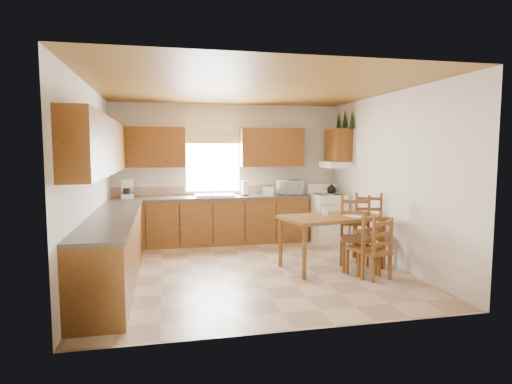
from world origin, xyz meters
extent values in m
plane|color=#9F8268|center=(0.00, 0.00, 0.00)|extent=(4.50, 4.50, 0.00)
plane|color=brown|center=(0.00, 0.00, 2.70)|extent=(4.50, 4.50, 0.00)
plane|color=beige|center=(-2.25, 0.00, 1.35)|extent=(4.50, 4.50, 0.00)
plane|color=beige|center=(2.25, 0.00, 1.35)|extent=(4.50, 4.50, 0.00)
plane|color=beige|center=(0.00, 2.25, 1.35)|extent=(4.50, 4.50, 0.00)
plane|color=beige|center=(0.00, -2.25, 1.35)|extent=(4.50, 4.50, 0.00)
cube|color=brown|center=(-0.38, 1.95, 0.44)|extent=(3.75, 0.60, 0.88)
cube|color=brown|center=(-1.95, -0.15, 0.44)|extent=(0.60, 3.60, 0.88)
cube|color=#4F4842|center=(-0.38, 1.95, 0.90)|extent=(3.75, 0.63, 0.04)
cube|color=#4F4842|center=(-1.95, -0.15, 0.90)|extent=(0.63, 3.60, 0.04)
cube|color=#9E7761|center=(-0.38, 2.24, 1.01)|extent=(3.75, 0.01, 0.18)
cube|color=brown|center=(-1.55, 2.08, 1.85)|extent=(1.41, 0.33, 0.75)
cube|color=brown|center=(0.86, 2.08, 1.85)|extent=(1.25, 0.33, 0.75)
cube|color=brown|center=(-2.08, -0.15, 1.85)|extent=(0.33, 3.60, 0.75)
cube|color=brown|center=(2.08, 1.65, 1.90)|extent=(0.33, 0.62, 0.62)
cube|color=silver|center=(2.03, 1.65, 1.52)|extent=(0.44, 0.62, 0.12)
cube|color=silver|center=(-0.30, 2.22, 1.55)|extent=(1.13, 0.02, 1.18)
cube|color=white|center=(-0.30, 2.21, 1.55)|extent=(1.05, 0.01, 1.10)
cube|color=#597739|center=(-0.30, 2.19, 2.05)|extent=(1.19, 0.01, 0.24)
cube|color=silver|center=(-0.30, 1.95, 0.94)|extent=(0.75, 0.45, 0.04)
cone|color=black|center=(2.21, 1.33, 2.38)|extent=(0.22, 0.22, 0.36)
cone|color=black|center=(2.21, 1.65, 2.42)|extent=(0.22, 0.22, 0.36)
cone|color=black|center=(2.21, 1.97, 2.38)|extent=(0.22, 0.22, 0.36)
cube|color=silver|center=(1.88, 1.66, 0.46)|extent=(0.66, 0.68, 0.92)
cube|color=silver|center=(-1.91, 1.94, 1.08)|extent=(0.21, 0.24, 0.32)
cylinder|color=white|center=(0.28, 1.94, 1.07)|extent=(0.16, 0.16, 0.30)
cube|color=silver|center=(0.74, 1.88, 1.01)|extent=(0.25, 0.20, 0.18)
imported|color=silver|center=(1.18, 1.94, 1.06)|extent=(0.47, 0.34, 0.28)
cube|color=brown|center=(1.24, -0.14, 0.40)|extent=(1.64, 1.13, 0.80)
cube|color=brown|center=(1.53, -0.62, 0.46)|extent=(0.48, 0.47, 0.92)
cube|color=brown|center=(1.62, -0.79, 0.44)|extent=(0.44, 0.43, 0.87)
cube|color=brown|center=(1.56, -0.33, 0.55)|extent=(0.58, 0.56, 1.10)
cube|color=brown|center=(1.99, 0.10, 0.54)|extent=(0.58, 0.57, 1.09)
cube|color=white|center=(1.57, -0.22, 0.80)|extent=(0.32, 0.36, 0.00)
cube|color=white|center=(1.17, -0.05, 0.86)|extent=(0.09, 0.03, 0.12)
camera|label=1|loc=(-1.26, -6.19, 1.80)|focal=30.00mm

